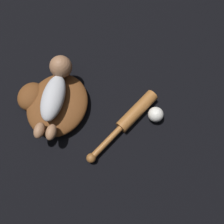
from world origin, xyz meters
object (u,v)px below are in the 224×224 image
at_px(baseball_glove, 53,103).
at_px(baby_figure, 55,89).
at_px(baseball, 156,114).
at_px(baseball_bat, 130,118).

height_order(baseball_glove, baby_figure, baby_figure).
bearing_deg(baby_figure, baseball, -70.28).
xyz_separation_m(baby_figure, baseball, (0.15, -0.43, -0.09)).
relative_size(baseball_glove, baby_figure, 1.01).
bearing_deg(baseball_glove, baby_figure, -10.82).
height_order(baseball_glove, baseball_bat, baseball_glove).
relative_size(baseball_glove, baseball, 5.30).
height_order(baby_figure, baseball, baby_figure).
xyz_separation_m(baseball_glove, baby_figure, (0.04, -0.01, 0.08)).
xyz_separation_m(baseball_glove, baseball_bat, (0.12, -0.34, -0.01)).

